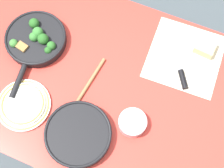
{
  "coord_description": "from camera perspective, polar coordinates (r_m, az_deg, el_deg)",
  "views": [
    {
      "loc": [
        -0.17,
        0.41,
        1.99
      ],
      "look_at": [
        0.0,
        0.0,
        0.77
      ],
      "focal_mm": 50.0,
      "sensor_mm": 36.0,
      "label": 1
    }
  ],
  "objects": [
    {
      "name": "wooden_spoon",
      "position": [
        1.3,
        -6.27,
        -3.08
      ],
      "size": [
        0.07,
        0.35,
        0.02
      ],
      "rotation": [
        0.0,
        0.0,
        1.45
      ],
      "color": "#996B42",
      "rests_on": "dining_table_red"
    },
    {
      "name": "grater_knife",
      "position": [
        1.37,
        12.25,
        2.99
      ],
      "size": [
        0.17,
        0.25,
        0.02
      ],
      "rotation": [
        0.0,
        0.0,
        5.28
      ],
      "color": "silver",
      "rests_on": "dining_table_red"
    },
    {
      "name": "dinner_plate_stack",
      "position": [
        1.33,
        -15.9,
        -3.64
      ],
      "size": [
        0.22,
        0.22,
        0.03
      ],
      "color": "silver",
      "rests_on": "dining_table_red"
    },
    {
      "name": "ground_plane",
      "position": [
        2.04,
        -0.0,
        -7.5
      ],
      "size": [
        14.0,
        14.0,
        0.0
      ],
      "primitive_type": "plane",
      "color": "#424C51"
    },
    {
      "name": "cheese_block",
      "position": [
        1.43,
        16.64,
        6.47
      ],
      "size": [
        0.09,
        0.08,
        0.04
      ],
      "color": "#EFD67A",
      "rests_on": "dining_table_red"
    },
    {
      "name": "skillet_eggs",
      "position": [
        1.24,
        -6.22,
        -9.26
      ],
      "size": [
        0.27,
        0.38,
        0.05
      ],
      "rotation": [
        0.0,
        0.0,
        1.84
      ],
      "color": "black",
      "rests_on": "dining_table_red"
    },
    {
      "name": "dining_table_red",
      "position": [
        1.39,
        -0.0,
        -1.43
      ],
      "size": [
        1.33,
        0.85,
        0.75
      ],
      "color": "red",
      "rests_on": "ground_plane"
    },
    {
      "name": "prep_bowl_steel",
      "position": [
        1.25,
        3.75,
        -7.07
      ],
      "size": [
        0.11,
        0.11,
        0.05
      ],
      "color": "#B7B7BC",
      "rests_on": "dining_table_red"
    },
    {
      "name": "skillet_broccoli",
      "position": [
        1.42,
        -13.78,
        7.94
      ],
      "size": [
        0.27,
        0.42,
        0.08
      ],
      "rotation": [
        0.0,
        0.0,
        1.7
      ],
      "color": "black",
      "rests_on": "dining_table_red"
    },
    {
      "name": "parchment_sheet",
      "position": [
        1.41,
        13.16,
        4.91
      ],
      "size": [
        0.32,
        0.33,
        0.0
      ],
      "color": "beige",
      "rests_on": "dining_table_red"
    }
  ]
}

